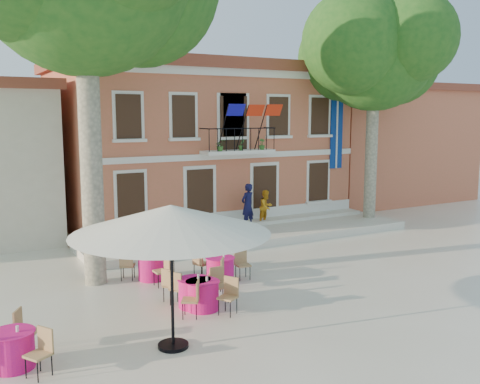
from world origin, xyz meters
name	(u,v)px	position (x,y,z in m)	size (l,w,h in m)	color
ground	(266,272)	(0.00, 0.00, 0.00)	(90.00, 90.00, 0.00)	beige
main_building	(195,141)	(2.00, 9.99, 3.78)	(13.50, 9.59, 7.50)	#CA6449
neighbor_east	(365,145)	(14.00, 11.00, 3.22)	(9.40, 9.40, 6.40)	#CA6449
terrace	(251,234)	(2.00, 4.40, 0.15)	(14.00, 3.40, 0.30)	silver
plane_tree_east	(375,52)	(8.30, 4.26, 7.87)	(5.41, 5.41, 10.63)	#A59E84
patio_umbrella	(171,220)	(-4.81, -3.87, 2.86)	(4.28, 4.28, 3.18)	black
pedestrian_navy	(248,205)	(2.23, 5.14, 1.24)	(0.68, 0.45, 1.87)	#100F35
pedestrian_orange	(266,207)	(3.28, 5.32, 1.05)	(0.73, 0.57, 1.50)	orange
cafe_table_0	(194,291)	(-3.37, -1.81, 0.43)	(1.65, 1.87, 0.95)	#EC1667
cafe_table_1	(203,294)	(-3.26, -2.10, 0.42)	(1.39, 1.84, 0.95)	#EC1667
cafe_table_2	(13,348)	(-7.99, -3.22, 0.43)	(1.64, 1.87, 0.95)	#EC1667
cafe_table_3	(152,266)	(-3.54, 1.01, 0.43)	(1.87, 1.65, 0.95)	#EC1667
cafe_table_4	(220,268)	(-1.81, -0.24, 0.43)	(1.72, 1.86, 0.95)	#EC1667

